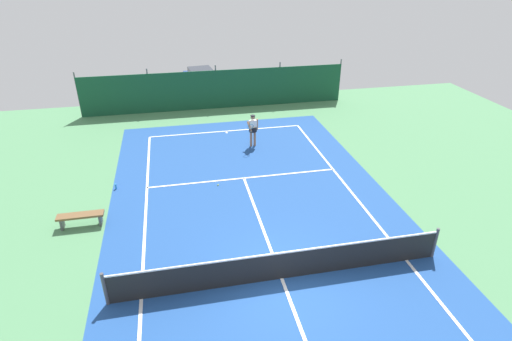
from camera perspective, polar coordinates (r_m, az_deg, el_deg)
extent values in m
plane|color=#4C8456|center=(12.88, 3.55, -14.64)|extent=(36.00, 36.00, 0.00)
cube|color=#1E478C|center=(12.87, 3.56, -14.63)|extent=(11.02, 26.60, 0.01)
cube|color=white|center=(22.91, -4.15, 5.44)|extent=(8.22, 0.10, 0.01)
cube|color=white|center=(12.67, -15.54, -16.68)|extent=(0.10, 23.80, 0.01)
cube|color=white|center=(14.31, 20.01, -11.52)|extent=(0.10, 23.80, 0.01)
cube|color=white|center=(17.99, -1.69, -1.06)|extent=(8.22, 0.10, 0.01)
cube|color=white|center=(12.87, 3.56, -14.61)|extent=(0.10, 12.80, 0.01)
cube|color=white|center=(22.77, -4.10, 5.30)|extent=(0.10, 0.30, 0.01)
cube|color=black|center=(12.56, 3.62, -13.04)|extent=(9.92, 0.03, 0.95)
cube|color=white|center=(12.24, 3.69, -11.27)|extent=(9.92, 0.04, 0.05)
cylinder|color=#47474C|center=(12.44, -20.13, -15.11)|extent=(0.10, 0.10, 1.10)
cylinder|color=#47474C|center=(14.44, 23.46, -9.14)|extent=(0.10, 0.10, 1.10)
cube|color=#14472D|center=(26.21, -5.48, 11.05)|extent=(16.22, 0.06, 2.40)
cylinder|color=#595B60|center=(26.65, -23.33, 9.53)|extent=(0.08, 0.08, 2.70)
cylinder|color=#595B60|center=(26.13, -14.52, 10.58)|extent=(0.08, 0.08, 2.70)
cylinder|color=#595B60|center=(26.23, -5.51, 11.40)|extent=(0.08, 0.08, 2.70)
cylinder|color=#595B60|center=(26.95, 3.27, 11.92)|extent=(0.08, 0.08, 2.70)
cylinder|color=#595B60|center=(28.24, 11.44, 12.16)|extent=(0.08, 0.08, 2.70)
cube|color=#234C1E|center=(26.97, -5.57, 10.08)|extent=(14.60, 0.70, 1.10)
cylinder|color=#9E7051|center=(20.94, -0.18, 4.50)|extent=(0.12, 0.12, 0.82)
cylinder|color=#9E7051|center=(20.87, -0.69, 4.41)|extent=(0.12, 0.12, 0.82)
cylinder|color=black|center=(20.71, -0.44, 5.70)|extent=(0.40, 0.40, 0.22)
cube|color=white|center=(20.64, -0.44, 6.21)|extent=(0.39, 0.26, 0.56)
sphere|color=#9E7051|center=(20.49, -0.44, 7.33)|extent=(0.22, 0.22, 0.22)
cylinder|color=black|center=(20.46, -0.44, 7.57)|extent=(0.23, 0.23, 0.04)
cylinder|color=#9E7051|center=(20.71, 0.16, 6.37)|extent=(0.09, 0.09, 0.58)
cylinder|color=#9E7051|center=(20.45, -0.92, 6.08)|extent=(0.18, 0.53, 0.41)
cylinder|color=black|center=(20.21, -0.74, 5.48)|extent=(0.08, 0.28, 0.13)
torus|color=teal|center=(20.13, -0.74, 6.06)|extent=(0.32, 0.18, 0.29)
sphere|color=#CCDB33|center=(17.49, -5.26, -1.99)|extent=(0.07, 0.07, 0.07)
cube|color=navy|center=(29.63, -7.52, 11.93)|extent=(2.29, 4.39, 0.80)
cube|color=#2D333D|center=(29.45, -7.61, 13.20)|extent=(1.75, 2.06, 0.56)
cylinder|color=black|center=(28.70, -5.14, 10.70)|extent=(0.29, 0.66, 0.64)
cylinder|color=black|center=(28.35, -8.73, 10.28)|extent=(0.29, 0.66, 0.64)
cylinder|color=black|center=(31.14, -6.33, 12.00)|extent=(0.29, 0.66, 0.64)
cylinder|color=black|center=(30.82, -9.66, 11.62)|extent=(0.29, 0.66, 0.64)
cube|color=brown|center=(15.99, -23.09, -5.71)|extent=(1.60, 0.40, 0.08)
cube|color=#4C4C51|center=(16.26, -25.18, -6.53)|extent=(0.08, 0.36, 0.45)
cube|color=#4C4C51|center=(15.97, -20.66, -6.21)|extent=(0.08, 0.36, 0.45)
cylinder|color=#338CD8|center=(18.09, -18.78, -2.10)|extent=(0.08, 0.08, 0.24)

